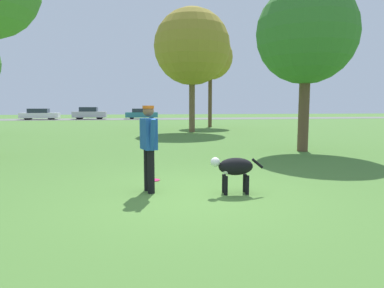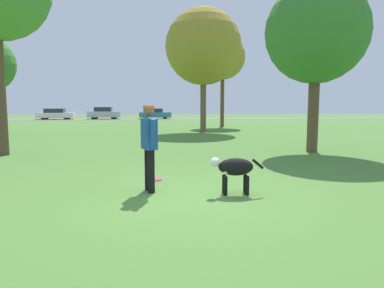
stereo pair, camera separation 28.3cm
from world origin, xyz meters
name	(u,v)px [view 1 (the left image)]	position (x,y,z in m)	size (l,w,h in m)	color
ground_plane	(189,195)	(0.00, 0.00, 0.00)	(120.00, 120.00, 0.00)	#4C7A33
far_road_strip	(145,119)	(0.00, 36.58, 0.01)	(120.00, 6.00, 0.01)	slate
person	(149,142)	(-0.69, 0.37, 0.93)	(0.32, 0.65, 1.59)	black
dog	(234,168)	(0.82, 0.00, 0.47)	(0.98, 0.34, 0.67)	black
frisbee	(154,180)	(-0.56, 1.33, 0.01)	(0.26, 0.26, 0.02)	#E52366
tree_mid_center	(192,47)	(2.41, 14.75, 5.09)	(4.54, 4.54, 7.37)	brown
tree_far_right	(210,57)	(4.56, 19.56, 5.18)	(3.34, 3.34, 6.87)	brown
tree_near_right	(307,34)	(4.85, 5.32, 4.01)	(3.41, 3.41, 5.74)	brown
parked_car_white	(40,114)	(-12.12, 36.30, 0.63)	(4.30, 1.96, 1.29)	white
parked_car_silver	(89,113)	(-6.55, 36.63, 0.71)	(3.89, 1.78, 1.45)	#B7B7BC
parked_car_teal	(141,114)	(-0.40, 36.72, 0.63)	(3.92, 1.71, 1.27)	teal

